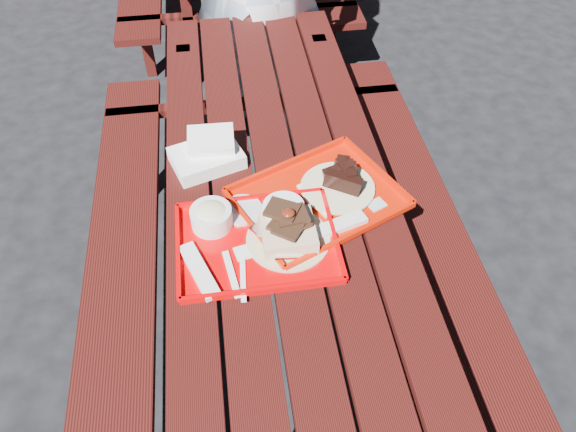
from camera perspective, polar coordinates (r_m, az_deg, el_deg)
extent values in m
plane|color=black|center=(2.41, -0.52, -10.70)|extent=(60.00, 60.00, 0.00)
cube|color=#3E0E0C|center=(1.83, -10.03, 0.52)|extent=(0.14, 2.40, 0.04)
cube|color=#3E0E0C|center=(1.82, -5.35, 1.02)|extent=(0.14, 2.40, 0.04)
cube|color=#3E0E0C|center=(1.83, -0.67, 1.51)|extent=(0.14, 2.40, 0.04)
cube|color=#3E0E0C|center=(1.85, 3.94, 1.98)|extent=(0.14, 2.40, 0.04)
cube|color=#3E0E0C|center=(1.88, 8.43, 2.43)|extent=(0.14, 2.40, 0.04)
cube|color=#3E0E0C|center=(2.09, -16.64, -5.93)|extent=(0.25, 2.40, 0.04)
cube|color=#3E0E0C|center=(2.82, -14.75, 5.00)|extent=(0.06, 0.06, 0.42)
cube|color=#3E0E0C|center=(2.18, 14.71, -2.48)|extent=(0.25, 2.40, 0.04)
cube|color=#3E0E0C|center=(2.89, 8.69, 7.32)|extent=(0.06, 0.06, 0.42)
cube|color=#3E0E0C|center=(2.78, -9.56, 9.81)|extent=(0.06, 0.06, 0.75)
cube|color=#3E0E0C|center=(2.82, 2.86, 11.00)|extent=(0.06, 0.06, 0.75)
cube|color=#3E0E0C|center=(2.75, -3.37, 11.38)|extent=(1.40, 0.06, 0.04)
cube|color=#3E0E0C|center=(3.73, -14.17, 16.51)|extent=(0.06, 0.06, 0.42)
cube|color=#3E0E0C|center=(3.78, 4.35, 18.22)|extent=(0.06, 0.06, 0.42)
cube|color=#3E0E0C|center=(3.53, -10.01, 18.43)|extent=(0.06, 0.06, 0.75)
cube|color=#3E0E0C|center=(3.55, 0.21, 19.35)|extent=(0.06, 0.06, 0.75)
cube|color=#3E0E0C|center=(3.50, -4.95, 19.75)|extent=(1.40, 0.06, 0.04)
cube|color=#DA0104|center=(1.67, -3.18, -2.90)|extent=(0.46, 0.36, 0.01)
cube|color=#DA0104|center=(1.78, -3.85, 1.79)|extent=(0.46, 0.02, 0.02)
cube|color=#DA0104|center=(1.55, -2.45, -7.53)|extent=(0.46, 0.02, 0.02)
cube|color=#DA0104|center=(1.69, 4.61, -1.65)|extent=(0.02, 0.36, 0.02)
cube|color=#DA0104|center=(1.67, -11.11, -3.42)|extent=(0.02, 0.36, 0.02)
cylinder|color=#C0B487|center=(1.67, 0.02, -2.32)|extent=(0.25, 0.25, 0.01)
cube|color=#D9B590|center=(1.62, 0.24, -2.70)|extent=(0.16, 0.07, 0.05)
cube|color=#D9B590|center=(1.68, -0.18, -0.52)|extent=(0.16, 0.07, 0.05)
ellipsoid|color=#571A0D|center=(1.58, 0.03, 0.64)|extent=(0.04, 0.04, 0.02)
cylinder|color=white|center=(1.71, -7.78, -0.15)|extent=(0.13, 0.13, 0.06)
ellipsoid|color=beige|center=(1.69, -7.85, 0.29)|extent=(0.11, 0.11, 0.05)
cylinder|color=silver|center=(1.76, -4.72, 0.61)|extent=(0.13, 0.13, 0.01)
cube|color=white|center=(1.61, -9.01, -5.51)|extent=(0.12, 0.21, 0.02)
cube|color=white|center=(1.60, -5.76, -5.88)|extent=(0.04, 0.17, 0.01)
cube|color=white|center=(1.60, -4.60, -6.06)|extent=(0.03, 0.18, 0.01)
cube|color=silver|center=(1.65, -4.52, -3.71)|extent=(0.06, 0.06, 0.00)
cube|color=red|center=(1.80, 3.04, 1.57)|extent=(0.59, 0.54, 0.01)
cube|color=red|center=(1.90, -0.13, 5.33)|extent=(0.45, 0.21, 0.02)
cube|color=red|center=(1.69, 6.63, -1.87)|extent=(0.45, 0.21, 0.02)
cube|color=red|center=(1.90, 9.08, 4.69)|extent=(0.16, 0.35, 0.02)
cube|color=red|center=(1.70, -3.66, -1.15)|extent=(0.16, 0.35, 0.02)
cube|color=silver|center=(1.81, 4.48, 2.48)|extent=(0.22, 0.22, 0.01)
cylinder|color=beige|center=(1.82, 5.06, 2.91)|extent=(0.24, 0.24, 0.01)
cylinder|color=silver|center=(1.70, -0.45, 0.16)|extent=(0.12, 0.12, 0.06)
cylinder|color=white|center=(1.68, -0.45, 0.96)|extent=(0.13, 0.13, 0.01)
cube|color=white|center=(1.71, 4.94, -1.03)|extent=(0.20, 0.11, 0.02)
cube|color=#B2CAC5|center=(1.79, 8.99, 1.16)|extent=(0.07, 0.06, 0.00)
cube|color=white|center=(1.93, -8.26, 5.86)|extent=(0.27, 0.23, 0.05)
cube|color=white|center=(1.93, -7.83, 7.57)|extent=(0.16, 0.13, 0.04)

